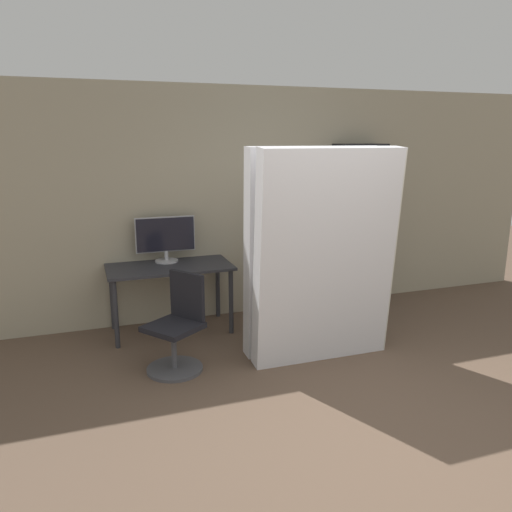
{
  "coord_description": "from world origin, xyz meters",
  "views": [
    {
      "loc": [
        -1.97,
        -2.53,
        2.11
      ],
      "look_at": [
        -0.48,
        1.7,
        1.05
      ],
      "focal_mm": 35.0,
      "sensor_mm": 36.0,
      "label": 1
    }
  ],
  "objects_px": {
    "office_chair": "(178,332)",
    "mattress_near": "(327,258)",
    "monitor": "(166,237)",
    "bookshelf": "(350,228)",
    "mattress_far": "(313,252)"
  },
  "relations": [
    {
      "from": "bookshelf",
      "to": "mattress_far",
      "type": "bearing_deg",
      "value": -133.08
    },
    {
      "from": "mattress_far",
      "to": "mattress_near",
      "type": "bearing_deg",
      "value": -90.0
    },
    {
      "from": "office_chair",
      "to": "mattress_near",
      "type": "bearing_deg",
      "value": -11.42
    },
    {
      "from": "office_chair",
      "to": "mattress_near",
      "type": "relative_size",
      "value": 0.44
    },
    {
      "from": "monitor",
      "to": "mattress_far",
      "type": "distance_m",
      "value": 1.7
    },
    {
      "from": "bookshelf",
      "to": "mattress_near",
      "type": "relative_size",
      "value": 1.0
    },
    {
      "from": "monitor",
      "to": "mattress_near",
      "type": "xyz_separation_m",
      "value": [
        1.27,
        -1.43,
        -0.01
      ]
    },
    {
      "from": "mattress_near",
      "to": "mattress_far",
      "type": "distance_m",
      "value": 0.3
    },
    {
      "from": "monitor",
      "to": "mattress_near",
      "type": "relative_size",
      "value": 0.32
    },
    {
      "from": "bookshelf",
      "to": "office_chair",
      "type": "bearing_deg",
      "value": -154.58
    },
    {
      "from": "monitor",
      "to": "mattress_near",
      "type": "bearing_deg",
      "value": -48.39
    },
    {
      "from": "mattress_near",
      "to": "mattress_far",
      "type": "bearing_deg",
      "value": 90.0
    },
    {
      "from": "bookshelf",
      "to": "mattress_near",
      "type": "height_order",
      "value": "same"
    },
    {
      "from": "mattress_far",
      "to": "office_chair",
      "type": "bearing_deg",
      "value": -179.27
    },
    {
      "from": "office_chair",
      "to": "mattress_near",
      "type": "xyz_separation_m",
      "value": [
        1.38,
        -0.28,
        0.66
      ]
    }
  ]
}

